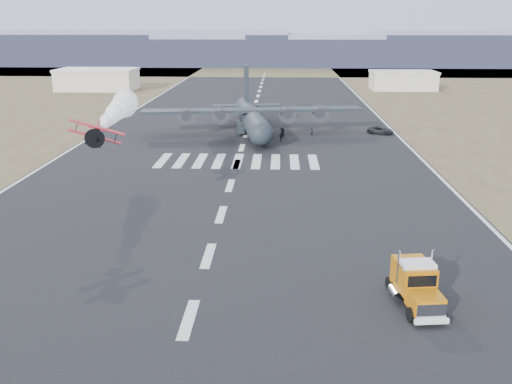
# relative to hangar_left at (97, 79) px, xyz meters

# --- Properties ---
(ground) EXTENTS (500.00, 500.00, 0.00)m
(ground) POSITION_rel_hangar_left_xyz_m (52.00, -145.00, -3.41)
(ground) COLOR black
(ground) RESTS_ON ground
(scrub_far) EXTENTS (500.00, 80.00, 0.00)m
(scrub_far) POSITION_rel_hangar_left_xyz_m (52.00, 85.00, -3.41)
(scrub_far) COLOR brown
(scrub_far) RESTS_ON ground
(runway_markings) EXTENTS (60.00, 260.00, 0.01)m
(runway_markings) POSITION_rel_hangar_left_xyz_m (52.00, -85.00, -3.40)
(runway_markings) COLOR silver
(runway_markings) RESTS_ON ground
(ridge_seg_b) EXTENTS (150.00, 50.00, 15.00)m
(ridge_seg_b) POSITION_rel_hangar_left_xyz_m (-78.00, 115.00, 4.09)
(ridge_seg_b) COLOR gray
(ridge_seg_b) RESTS_ON ground
(ridge_seg_c) EXTENTS (150.00, 50.00, 17.00)m
(ridge_seg_c) POSITION_rel_hangar_left_xyz_m (-13.00, 115.00, 5.09)
(ridge_seg_c) COLOR gray
(ridge_seg_c) RESTS_ON ground
(ridge_seg_d) EXTENTS (150.00, 50.00, 13.00)m
(ridge_seg_d) POSITION_rel_hangar_left_xyz_m (52.00, 115.00, 3.09)
(ridge_seg_d) COLOR gray
(ridge_seg_d) RESTS_ON ground
(ridge_seg_e) EXTENTS (150.00, 50.00, 15.00)m
(ridge_seg_e) POSITION_rel_hangar_left_xyz_m (117.00, 115.00, 4.09)
(ridge_seg_e) COLOR gray
(ridge_seg_e) RESTS_ON ground
(hangar_left) EXTENTS (24.50, 14.50, 6.70)m
(hangar_left) POSITION_rel_hangar_left_xyz_m (0.00, 0.00, 0.00)
(hangar_left) COLOR beige
(hangar_left) RESTS_ON ground
(hangar_right) EXTENTS (20.50, 12.50, 5.90)m
(hangar_right) POSITION_rel_hangar_left_xyz_m (98.00, 5.00, -0.40)
(hangar_right) COLOR beige
(hangar_right) RESTS_ON ground
(semi_truck) EXTENTS (3.47, 8.25, 3.64)m
(semi_truck) POSITION_rel_hangar_left_xyz_m (69.32, -141.91, -1.62)
(semi_truck) COLOR black
(semi_truck) RESTS_ON ground
(aerobatic_biplane) EXTENTS (5.65, 5.31, 3.10)m
(aerobatic_biplane) POSITION_rel_hangar_left_xyz_m (38.88, -123.23, 6.42)
(aerobatic_biplane) COLOR #B81E0C
(smoke_trail) EXTENTS (4.73, 22.36, 3.68)m
(smoke_trail) POSITION_rel_hangar_left_xyz_m (36.51, -104.49, 6.56)
(smoke_trail) COLOR white
(transport_aircraft) EXTENTS (42.70, 35.02, 12.33)m
(transport_aircraft) POSITION_rel_hangar_left_xyz_m (53.05, -70.76, -0.23)
(transport_aircraft) COLOR #1C232A
(transport_aircraft) RESTS_ON ground
(support_vehicle) EXTENTS (5.59, 4.22, 1.41)m
(support_vehicle) POSITION_rel_hangar_left_xyz_m (78.40, -71.04, -2.70)
(support_vehicle) COLOR black
(support_vehicle) RESTS_ON ground
(crew_a) EXTENTS (0.75, 0.80, 1.73)m
(crew_a) POSITION_rel_hangar_left_xyz_m (52.85, -76.80, -2.54)
(crew_a) COLOR black
(crew_a) RESTS_ON ground
(crew_b) EXTENTS (0.93, 0.68, 1.74)m
(crew_b) POSITION_rel_hangar_left_xyz_m (59.20, -75.09, -2.54)
(crew_b) COLOR black
(crew_b) RESTS_ON ground
(crew_c) EXTENTS (0.91, 1.30, 1.84)m
(crew_c) POSITION_rel_hangar_left_xyz_m (58.95, -75.25, -2.49)
(crew_c) COLOR black
(crew_c) RESTS_ON ground
(crew_d) EXTENTS (0.99, 0.53, 1.67)m
(crew_d) POSITION_rel_hangar_left_xyz_m (58.87, -79.53, -2.57)
(crew_d) COLOR black
(crew_d) RESTS_ON ground
(crew_e) EXTENTS (0.79, 0.95, 1.67)m
(crew_e) POSITION_rel_hangar_left_xyz_m (52.80, -77.77, -2.57)
(crew_e) COLOR black
(crew_e) RESTS_ON ground
(crew_f) EXTENTS (1.37, 1.70, 1.80)m
(crew_f) POSITION_rel_hangar_left_xyz_m (54.31, -76.94, -2.51)
(crew_f) COLOR black
(crew_f) RESTS_ON ground
(crew_g) EXTENTS (0.80, 0.80, 1.71)m
(crew_g) POSITION_rel_hangar_left_xyz_m (64.76, -74.11, -2.55)
(crew_g) COLOR black
(crew_g) RESTS_ON ground
(crew_h) EXTENTS (0.65, 0.97, 1.88)m
(crew_h) POSITION_rel_hangar_left_xyz_m (55.89, -78.06, -2.47)
(crew_h) COLOR black
(crew_h) RESTS_ON ground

